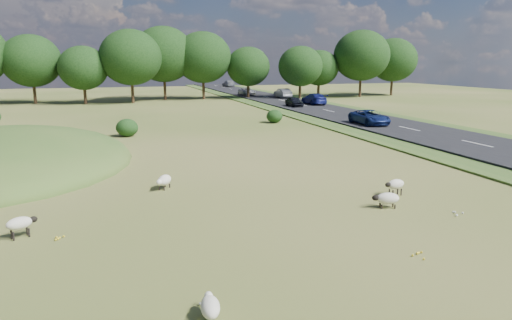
# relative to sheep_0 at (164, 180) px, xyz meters

# --- Properties ---
(ground) EXTENTS (160.00, 160.00, 0.00)m
(ground) POSITION_rel_sheep_0_xyz_m (2.84, 16.61, -0.43)
(ground) COLOR #3F5A1C
(ground) RESTS_ON ground
(road) EXTENTS (8.00, 150.00, 0.25)m
(road) POSITION_rel_sheep_0_xyz_m (22.84, 26.61, -0.31)
(road) COLOR black
(road) RESTS_ON ground
(treeline) EXTENTS (96.28, 14.66, 11.70)m
(treeline) POSITION_rel_sheep_0_xyz_m (1.78, 52.05, 6.13)
(treeline) COLOR black
(treeline) RESTS_ON ground
(shrubs) EXTENTS (28.78, 14.03, 1.46)m
(shrubs) POSITION_rel_sheep_0_xyz_m (-1.26, 22.50, 0.27)
(shrubs) COLOR black
(shrubs) RESTS_ON ground
(sheep_0) EXTENTS (0.98, 1.20, 0.69)m
(sheep_0) POSITION_rel_sheep_0_xyz_m (0.00, 0.00, 0.00)
(sheep_0) COLOR #BFB79E
(sheep_0) RESTS_ON ground
(sheep_1) EXTENTS (1.11, 0.62, 0.77)m
(sheep_1) POSITION_rel_sheep_0_xyz_m (9.97, -4.30, 0.11)
(sheep_1) COLOR #BFB79E
(sheep_1) RESTS_ON ground
(sheep_2) EXTENTS (1.08, 0.80, 0.76)m
(sheep_2) POSITION_rel_sheep_0_xyz_m (-5.44, -4.86, 0.10)
(sheep_2) COLOR #BFB79E
(sheep_2) RESTS_ON ground
(sheep_3) EXTENTS (1.21, 0.72, 0.67)m
(sheep_3) POSITION_rel_sheep_0_xyz_m (8.59, -5.76, -0.01)
(sheep_3) COLOR #BFB79E
(sheep_3) RESTS_ON ground
(sheep_4) EXTENTS (0.55, 1.06, 0.60)m
(sheep_4) POSITION_rel_sheep_0_xyz_m (-0.23, -11.98, -0.06)
(sheep_4) COLOR #BFB79E
(sheep_4) RESTS_ON ground
(car_1) EXTENTS (1.50, 3.73, 1.27)m
(car_1) POSITION_rel_sheep_0_xyz_m (20.94, 35.09, 0.45)
(car_1) COLOR black
(car_1) RESTS_ON road
(car_2) EXTENTS (2.22, 4.82, 1.34)m
(car_2) POSITION_rel_sheep_0_xyz_m (20.94, 16.17, 0.49)
(car_2) COLOR navy
(car_2) RESTS_ON road
(car_3) EXTENTS (2.11, 5.20, 1.51)m
(car_3) POSITION_rel_sheep_0_xyz_m (24.74, 37.13, 0.57)
(car_3) COLOR navy
(car_3) RESTS_ON road
(car_5) EXTENTS (2.28, 4.95, 1.37)m
(car_5) POSITION_rel_sheep_0_xyz_m (20.94, 57.59, 0.50)
(car_5) COLOR silver
(car_5) RESTS_ON road
(car_6) EXTENTS (1.62, 4.66, 1.53)m
(car_6) POSITION_rel_sheep_0_xyz_m (24.74, 49.54, 0.58)
(car_6) COLOR #929399
(car_6) RESTS_ON road
(car_7) EXTENTS (2.16, 5.32, 1.54)m
(car_7) POSITION_rel_sheep_0_xyz_m (24.74, 86.63, 0.59)
(car_7) COLOR #93979A
(car_7) RESTS_ON road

